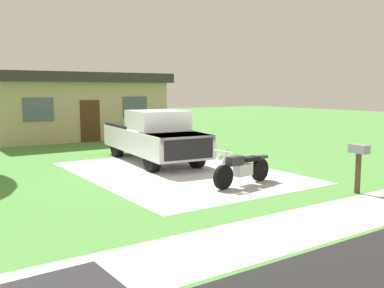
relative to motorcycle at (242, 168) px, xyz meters
The scene contains 7 objects.
ground_plane 2.66m from the motorcycle, 100.30° to the left, with size 80.00×80.00×0.00m, color #4D8E3E.
driveway_pad 2.66m from the motorcycle, 100.30° to the left, with size 5.74×7.93×0.01m, color #BABABA.
sidewalk_strip 3.49m from the motorcycle, 97.79° to the right, with size 36.00×1.80×0.01m, color beige.
motorcycle is the anchor object (origin of this frame).
pickup_truck 4.91m from the motorcycle, 91.51° to the left, with size 2.54×5.79×1.90m.
mailbox 3.04m from the motorcycle, 52.57° to the right, with size 0.26×0.48×1.26m.
neighbor_house 14.48m from the motorcycle, 89.45° to the left, with size 9.60×5.60×3.50m.
Camera 1 is at (-7.26, -11.58, 2.65)m, focal length 40.43 mm.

